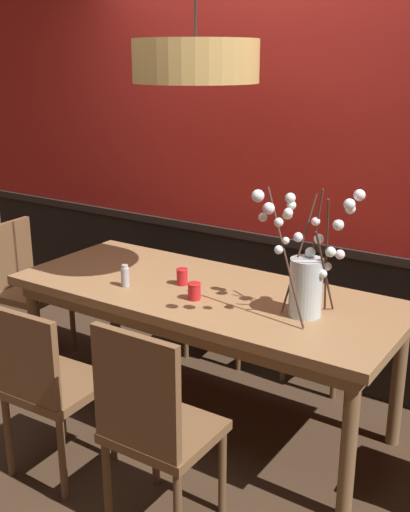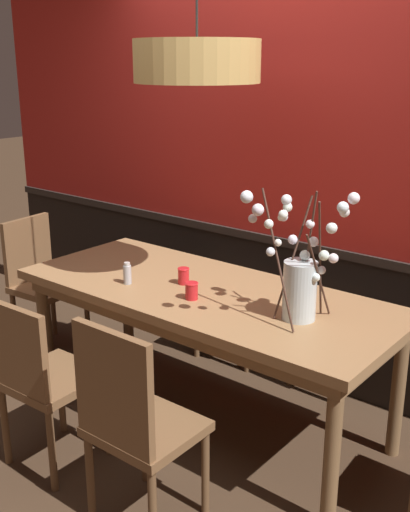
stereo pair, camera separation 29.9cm
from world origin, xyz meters
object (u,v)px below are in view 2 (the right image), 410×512
(condiment_bottle, at_px, (127,274))
(chair_head_west_end, at_px, (41,277))
(pendant_lamp, at_px, (197,61))
(chair_far_side_right, at_px, (341,300))
(candle_holder_nearer_edge, at_px, (184,276))
(chair_near_side_left, at_px, (41,375))
(candle_holder_nearer_center, at_px, (192,291))
(chair_near_side_right, at_px, (133,419))
(vase_with_blossoms, at_px, (300,279))
(dining_table, at_px, (205,304))
(chair_far_side_left, at_px, (243,280))

(condiment_bottle, bearing_deg, chair_head_west_end, 168.94)
(pendant_lamp, bearing_deg, chair_far_side_right, 63.06)
(candle_holder_nearer_edge, bearing_deg, chair_near_side_left, -103.07)
(candle_holder_nearer_center, bearing_deg, chair_near_side_right, -68.58)
(vase_with_blossoms, relative_size, pendant_lamp, 0.63)
(candle_holder_nearer_edge, bearing_deg, candle_holder_nearer_center, -38.98)
(chair_near_side_left, bearing_deg, chair_near_side_right, -1.98)
(vase_with_blossoms, distance_m, condiment_bottle, 0.99)
(dining_table, height_order, candle_holder_nearer_edge, candle_holder_nearer_edge)
(candle_holder_nearer_edge, bearing_deg, vase_with_blossoms, -1.89)
(candle_holder_nearer_center, bearing_deg, condiment_bottle, -173.81)
(chair_far_side_right, bearing_deg, vase_with_blossoms, -75.98)
(dining_table, bearing_deg, chair_far_side_right, 67.38)
(vase_with_blossoms, xyz_separation_m, condiment_bottle, (-0.97, -0.17, -0.14))
(dining_table, bearing_deg, chair_far_side_left, 112.84)
(chair_near_side_right, relative_size, vase_with_blossoms, 1.50)
(dining_table, relative_size, chair_far_side_right, 2.17)
(vase_with_blossoms, height_order, candle_holder_nearer_edge, vase_with_blossoms)
(chair_near_side_left, height_order, pendant_lamp, pendant_lamp)
(chair_far_side_left, xyz_separation_m, condiment_bottle, (-0.03, -1.04, 0.32))
(chair_near_side_right, relative_size, pendant_lamp, 0.94)
(chair_far_side_left, bearing_deg, dining_table, -67.16)
(chair_head_west_end, height_order, candle_holder_nearer_center, chair_head_west_end)
(vase_with_blossoms, height_order, condiment_bottle, vase_with_blossoms)
(vase_with_blossoms, relative_size, condiment_bottle, 5.29)
(chair_far_side_left, xyz_separation_m, vase_with_blossoms, (0.94, -0.87, 0.46))
(chair_near_side_left, bearing_deg, chair_head_west_end, 142.93)
(chair_near_side_left, height_order, candle_holder_nearer_center, chair_near_side_left)
(dining_table, bearing_deg, chair_near_side_right, -70.05)
(chair_near_side_right, distance_m, pendant_lamp, 1.70)
(candle_holder_nearer_center, bearing_deg, chair_near_side_left, -118.53)
(dining_table, relative_size, chair_far_side_left, 2.32)
(chair_near_side_right, distance_m, chair_near_side_left, 0.65)
(chair_head_west_end, height_order, chair_far_side_right, chair_far_side_right)
(chair_far_side_left, xyz_separation_m, candle_holder_nearer_edge, (0.21, -0.85, 0.31))
(chair_head_west_end, distance_m, chair_near_side_right, 1.96)
(chair_far_side_left, height_order, condiment_bottle, chair_far_side_left)
(chair_near_side_right, bearing_deg, chair_far_side_left, 111.40)
(chair_far_side_right, bearing_deg, dining_table, -112.62)
(condiment_bottle, distance_m, pendant_lamp, 1.16)
(chair_far_side_right, relative_size, condiment_bottle, 7.99)
(candle_holder_nearer_center, bearing_deg, dining_table, 102.75)
(chair_far_side_left, bearing_deg, chair_near_side_left, -89.36)
(dining_table, distance_m, vase_with_blossoms, 0.65)
(dining_table, relative_size, condiment_bottle, 17.36)
(dining_table, xyz_separation_m, candle_holder_nearer_center, (0.03, -0.15, 0.13))
(chair_head_west_end, height_order, candle_holder_nearer_edge, chair_head_west_end)
(chair_near_side_right, distance_m, chair_far_side_left, 1.82)
(chair_head_west_end, distance_m, vase_with_blossoms, 2.09)
(chair_near_side_right, xyz_separation_m, pendant_lamp, (-0.38, 0.88, 1.40))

